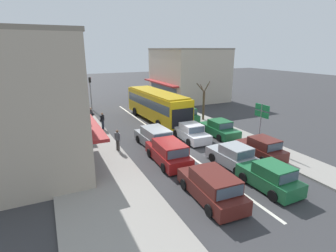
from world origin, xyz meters
The scene contains 24 objects.
ground_plane centered at (0.00, 0.00, 0.00)m, with size 140.00×140.00×0.00m, color #353538.
lane_centre_line centered at (0.00, 4.00, 0.00)m, with size 0.20×28.00×0.01m, color silver.
sidewalk_left centered at (-6.80, 6.00, 0.07)m, with size 5.20×44.00×0.14m, color gray.
kerb_right centered at (6.20, 6.00, 0.06)m, with size 2.80×44.00×0.12m, color gray.
shopfront_corner_near centered at (-10.18, 1.02, 4.31)m, with size 7.16×8.66×8.64m.
shopfront_mid_block centered at (-10.18, 9.15, 3.97)m, with size 7.45×7.13×7.96m.
shopfront_far_end centered at (-10.18, 16.74, 3.77)m, with size 7.48×7.67×7.55m.
building_right_far centered at (11.48, 19.51, 3.85)m, with size 9.63×11.48×7.71m.
city_bus centered at (1.67, 8.81, 1.88)m, with size 3.11×10.96×3.23m.
wagon_adjacent_lane_trail centered at (-1.88, -6.83, 0.75)m, with size 2.09×4.58×1.58m.
wagon_behind_bus_near centered at (-1.56, 1.65, 0.75)m, with size 2.08×4.57×1.58m.
sedan_queue_gap_filler centered at (1.85, 1.75, 0.66)m, with size 1.99×4.25×1.47m.
sedan_adjacent_lane_lead centered at (1.84, -4.10, 0.66)m, with size 2.04×4.27×1.47m.
hatchback_behind_bus_mid centered at (1.69, -7.32, 0.71)m, with size 1.87×3.73×1.54m.
wagon_queue_far_back centered at (-1.93, -1.69, 0.75)m, with size 2.04×4.55×1.58m.
parked_hatchback_kerb_front centered at (4.49, -3.79, 0.71)m, with size 1.84×3.71×1.54m.
parked_sedan_kerb_second centered at (4.75, 1.64, 0.66)m, with size 1.93×4.21×1.47m.
parked_hatchback_kerb_third centered at (4.45, 7.34, 0.71)m, with size 1.90×3.74×1.54m.
traffic_light_downstreet centered at (-3.82, 17.47, 2.85)m, with size 0.33×0.24×4.20m.
directional_road_sign centered at (5.83, -2.16, 2.70)m, with size 0.10×1.40×3.60m.
street_tree_right centered at (6.31, 6.75, 2.01)m, with size 1.71×1.57×4.28m.
pedestrian_with_handbag_near centered at (-5.02, 10.56, 1.07)m, with size 0.47×0.62×1.63m.
pedestrian_browsing_midblock centered at (-4.45, 7.74, 1.07)m, with size 0.51×0.59×1.63m.
pedestrian_far_walker centered at (-4.57, 1.74, 1.07)m, with size 0.37×0.51×1.63m.
Camera 1 is at (-9.14, -16.83, 7.61)m, focal length 28.00 mm.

